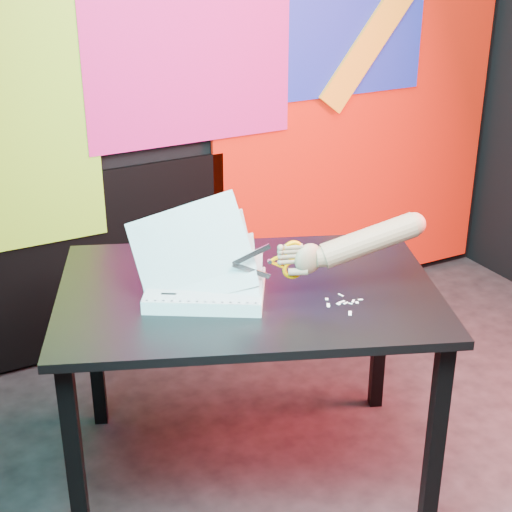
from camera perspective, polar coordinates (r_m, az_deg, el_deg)
room at (r=2.36m, az=15.41°, el=9.53°), size 3.01×3.01×2.71m
backdrop at (r=3.66m, az=-0.16°, el=9.06°), size 2.88×0.05×2.08m
work_table at (r=2.64m, az=-0.59°, el=-3.98°), size 1.47×1.24×0.75m
printout_stack at (r=2.54m, az=-3.73°, el=-2.28°), size 0.46×0.43×0.35m
scissors at (r=2.48m, az=2.34°, el=-0.31°), size 0.22×0.08×0.13m
hand_forearm at (r=2.52m, az=7.49°, el=0.93°), size 0.45×0.19×0.19m
paper_clippings at (r=2.52m, az=6.38°, el=-3.45°), size 0.13×0.14×0.00m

